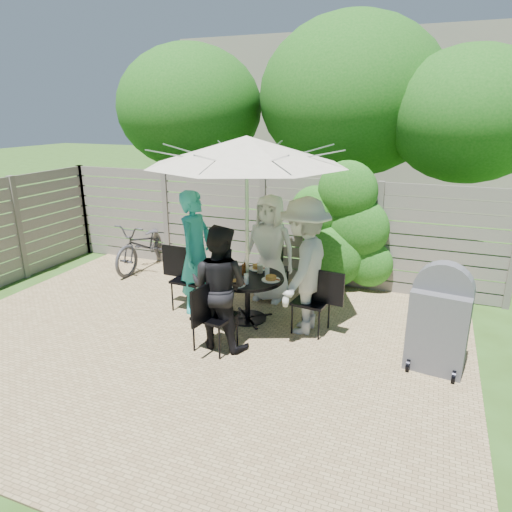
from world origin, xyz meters
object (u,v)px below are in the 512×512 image
at_px(chair_back, 273,280).
at_px(chair_left, 190,291).
at_px(person_right, 304,267).
at_px(glass_left, 228,272).
at_px(chair_front, 215,330).
at_px(plate_left, 225,271).
at_px(glass_front, 246,279).
at_px(bbq_grill, 439,321).
at_px(umbrella, 247,151).
at_px(person_left, 196,253).
at_px(person_front, 219,288).
at_px(plate_back, 258,267).
at_px(syrup_jug, 245,270).
at_px(chair_right, 312,314).
at_px(person_back, 270,249).
at_px(plate_right, 271,279).
at_px(bicycle, 146,245).
at_px(plate_front, 236,283).
at_px(patio_table, 247,290).
at_px(glass_right, 267,272).
at_px(coffee_cup, 260,269).

bearing_deg(chair_back, chair_left, -44.73).
xyz_separation_m(person_right, glass_left, (-1.09, -0.06, -0.19)).
xyz_separation_m(chair_front, plate_left, (-0.31, 0.98, 0.41)).
xyz_separation_m(glass_front, bbq_grill, (2.46, -0.12, -0.14)).
bearing_deg(umbrella, person_left, 177.42).
xyz_separation_m(person_front, glass_left, (-0.23, 0.74, -0.07)).
relative_size(plate_back, syrup_jug, 1.62).
distance_m(chair_right, plate_back, 1.11).
height_order(chair_front, chair_right, chair_front).
xyz_separation_m(person_back, chair_left, (-1.00, -0.79, -0.56)).
xyz_separation_m(plate_right, bicycle, (-3.04, 1.45, -0.23)).
bearing_deg(person_front, chair_right, -139.36).
relative_size(person_back, plate_front, 6.56).
bearing_deg(chair_right, patio_table, 4.23).
xyz_separation_m(person_right, glass_right, (-0.57, 0.13, -0.19)).
bearing_deg(syrup_jug, bicycle, 152.32).
bearing_deg(person_right, person_back, -135.00).
relative_size(chair_left, bicycle, 0.55).
height_order(umbrella, chair_right, umbrella).
distance_m(plate_back, glass_left, 0.53).
xyz_separation_m(chair_front, chair_right, (1.01, 0.92, -0.01)).
bearing_deg(chair_right, plate_front, 24.69).
bearing_deg(chair_back, person_right, 40.96).
xyz_separation_m(chair_back, plate_left, (-0.40, -0.95, 0.41)).
height_order(chair_back, person_left, person_left).
bearing_deg(plate_back, umbrella, -92.58).
xyz_separation_m(chair_right, bicycle, (-3.65, 1.48, 0.19)).
bearing_deg(syrup_jug, umbrella, -42.39).
bearing_deg(syrup_jug, plate_front, -84.26).
distance_m(chair_front, plate_back, 1.39).
bearing_deg(patio_table, person_back, 87.42).
xyz_separation_m(plate_front, bbq_grill, (2.57, -0.02, -0.10)).
relative_size(person_right, syrup_jug, 11.67).
height_order(chair_right, plate_left, chair_right).
height_order(person_left, syrup_jug, person_left).
relative_size(person_right, plate_right, 7.18).
xyz_separation_m(umbrella, syrup_jug, (-0.06, 0.05, -1.66)).
relative_size(person_front, chair_right, 1.74).
xyz_separation_m(chair_front, bicycle, (-2.64, 2.40, 0.18)).
distance_m(person_back, plate_left, 0.92).
xyz_separation_m(person_left, person_front, (0.79, -0.87, -0.11)).
distance_m(person_back, glass_right, 0.78).
bearing_deg(glass_right, glass_left, -160.58).
bearing_deg(umbrella, person_right, -2.58).
height_order(glass_left, bbq_grill, bbq_grill).
relative_size(person_left, plate_left, 7.08).
xyz_separation_m(plate_left, glass_front, (0.45, -0.28, 0.05)).
distance_m(person_left, glass_right, 1.11).
xyz_separation_m(patio_table, chair_left, (-0.97, 0.04, -0.17)).
height_order(person_left, coffee_cup, person_left).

